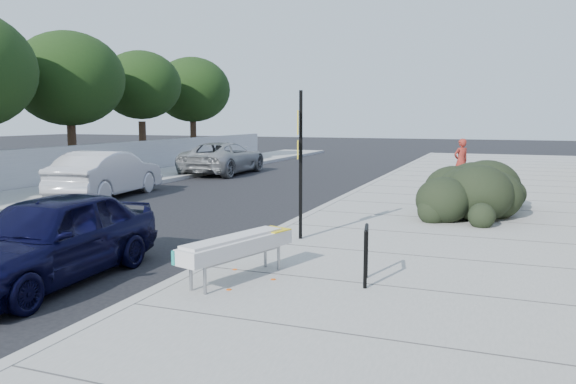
# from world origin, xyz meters

# --- Properties ---
(ground) EXTENTS (120.00, 120.00, 0.00)m
(ground) POSITION_xyz_m (0.00, 0.00, 0.00)
(ground) COLOR black
(ground) RESTS_ON ground
(sidewalk_near) EXTENTS (11.20, 50.00, 0.15)m
(sidewalk_near) POSITION_xyz_m (5.60, 5.00, 0.07)
(sidewalk_near) COLOR gray
(sidewalk_near) RESTS_ON ground
(sidewalk_far) EXTENTS (3.00, 50.00, 0.15)m
(sidewalk_far) POSITION_xyz_m (-9.50, 5.00, 0.07)
(sidewalk_far) COLOR gray
(sidewalk_far) RESTS_ON ground
(curb_near) EXTENTS (0.22, 50.00, 0.17)m
(curb_near) POSITION_xyz_m (0.00, 5.00, 0.08)
(curb_near) COLOR #9E9E99
(curb_near) RESTS_ON ground
(curb_far) EXTENTS (0.22, 50.00, 0.17)m
(curb_far) POSITION_xyz_m (-8.00, 5.00, 0.08)
(curb_far) COLOR #9E9E99
(curb_far) RESTS_ON ground
(far_wall) EXTENTS (0.30, 40.00, 1.50)m
(far_wall) POSITION_xyz_m (-11.20, 5.00, 0.75)
(far_wall) COLOR #9E9E99
(far_wall) RESTS_ON ground
(tree_far_d) EXTENTS (4.60, 4.60, 6.16)m
(tree_far_d) POSITION_xyz_m (-12.50, 9.00, 4.19)
(tree_far_d) COLOR #332114
(tree_far_d) RESTS_ON ground
(tree_far_e) EXTENTS (4.00, 4.00, 5.90)m
(tree_far_e) POSITION_xyz_m (-12.50, 14.00, 4.18)
(tree_far_e) COLOR #332114
(tree_far_e) RESTS_ON ground
(tree_far_f) EXTENTS (4.40, 4.40, 6.07)m
(tree_far_f) POSITION_xyz_m (-12.50, 19.00, 4.19)
(tree_far_f) COLOR #332114
(tree_far_f) RESTS_ON ground
(bench) EXTENTS (1.06, 2.18, 0.65)m
(bench) POSITION_xyz_m (0.89, -2.48, 0.66)
(bench) COLOR gray
(bench) RESTS_ON sidewalk_near
(bike_rack) EXTENTS (0.16, 0.58, 0.86)m
(bike_rack) POSITION_xyz_m (2.75, -1.96, 0.67)
(bike_rack) COLOR black
(bike_rack) RESTS_ON sidewalk_near
(sign_post) EXTENTS (0.16, 0.33, 2.99)m
(sign_post) POSITION_xyz_m (0.78, 0.60, 1.83)
(sign_post) COLOR black
(sign_post) RESTS_ON sidewalk_near
(hedge) EXTENTS (3.08, 4.44, 1.51)m
(hedge) POSITION_xyz_m (4.00, 5.15, 0.91)
(hedge) COLOR black
(hedge) RESTS_ON sidewalk_near
(sedan_navy) EXTENTS (1.92, 4.29, 1.43)m
(sedan_navy) POSITION_xyz_m (-2.05, -3.22, 0.72)
(sedan_navy) COLOR black
(sedan_navy) RESTS_ON ground
(wagon_silver) EXTENTS (2.16, 4.79, 1.53)m
(wagon_silver) POSITION_xyz_m (-7.50, 4.98, 0.76)
(wagon_silver) COLOR #BABBC0
(wagon_silver) RESTS_ON ground
(suv_silver) EXTENTS (2.63, 5.37, 1.47)m
(suv_silver) POSITION_xyz_m (-7.50, 13.22, 0.73)
(suv_silver) COLOR gray
(suv_silver) RESTS_ON ground
(pedestrian) EXTENTS (0.72, 0.71, 1.67)m
(pedestrian) POSITION_xyz_m (3.14, 11.77, 0.99)
(pedestrian) COLOR maroon
(pedestrian) RESTS_ON sidewalk_near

